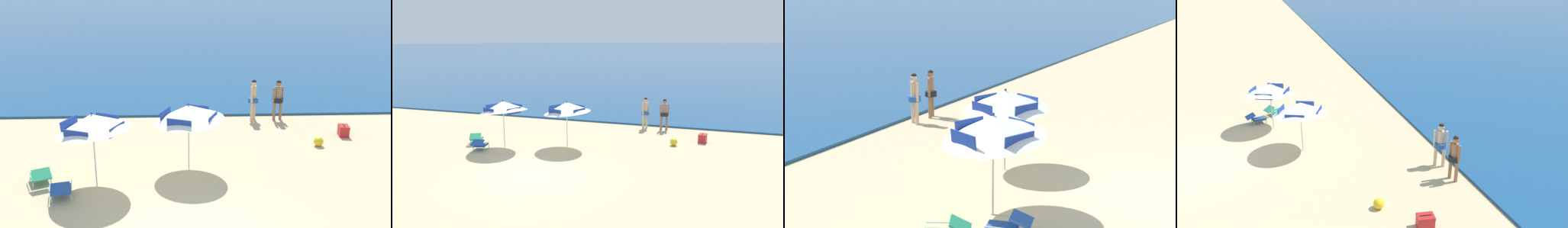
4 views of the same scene
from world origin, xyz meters
The scene contains 8 objects.
ground_plane centered at (0.00, 0.00, 0.00)m, with size 800.00×800.00×0.00m, color tan.
beach_umbrella_striped_main centered at (-2.76, 2.92, 1.88)m, with size 2.85×2.82×2.26m.
beach_umbrella_striped_second centered at (-0.12, 3.90, 1.82)m, with size 2.21×2.17×2.15m.
lounge_chair_beside_umbrella centered at (-3.57, 2.18, 0.28)m, with size 0.72×0.97×0.51m.
person_standing_near_shore centered at (3.67, 8.57, 0.97)m, with size 0.48×0.41×1.68m.
person_standing_beside centered at (2.65, 8.55, 0.99)m, with size 0.42×0.46×1.72m.
cooler_box centered at (5.72, 6.58, 0.20)m, with size 0.42×0.54×0.43m.
beach_ball centered at (4.47, 5.60, 0.17)m, with size 0.34×0.34×0.34m, color yellow.
Camera 3 is at (-12.32, -1.85, 4.77)m, focal length 51.23 mm.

